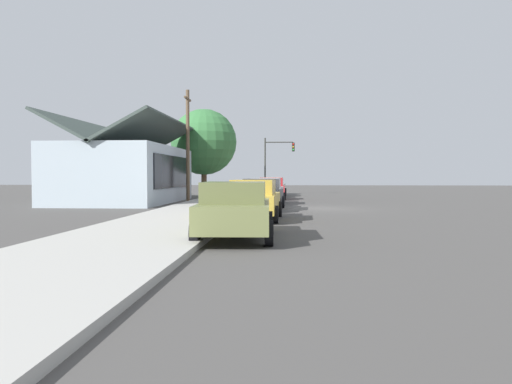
{
  "coord_description": "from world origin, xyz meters",
  "views": [
    {
      "loc": [
        -26.03,
        1.35,
        1.77
      ],
      "look_at": [
        0.32,
        3.15,
        0.86
      ],
      "focal_mm": 34.47,
      "sensor_mm": 36.0,
      "label": 1
    }
  ],
  "objects_px": {
    "shade_tree": "(204,142)",
    "car_silver": "(267,191)",
    "car_olive": "(236,210)",
    "car_mustard": "(255,199)",
    "car_ivory": "(273,187)",
    "utility_pole_wooden": "(188,143)",
    "traffic_light_main": "(277,156)",
    "car_cherry": "(271,188)",
    "fire_hydrant_red": "(250,193)",
    "car_charcoal": "(262,194)"
  },
  "relations": [
    {
      "from": "car_cherry",
      "to": "fire_hydrant_red",
      "type": "height_order",
      "value": "car_cherry"
    },
    {
      "from": "utility_pole_wooden",
      "to": "traffic_light_main",
      "type": "bearing_deg",
      "value": -24.3
    },
    {
      "from": "car_olive",
      "to": "fire_hydrant_red",
      "type": "xyz_separation_m",
      "value": [
        21.58,
        1.36,
        -0.32
      ]
    },
    {
      "from": "car_cherry",
      "to": "fire_hydrant_red",
      "type": "relative_size",
      "value": 6.37
    },
    {
      "from": "car_silver",
      "to": "car_ivory",
      "type": "relative_size",
      "value": 0.98
    },
    {
      "from": "shade_tree",
      "to": "fire_hydrant_red",
      "type": "bearing_deg",
      "value": -138.81
    },
    {
      "from": "car_cherry",
      "to": "car_ivory",
      "type": "xyz_separation_m",
      "value": [
        5.21,
        -0.01,
        0.0
      ]
    },
    {
      "from": "car_charcoal",
      "to": "car_silver",
      "type": "relative_size",
      "value": 1.01
    },
    {
      "from": "car_charcoal",
      "to": "car_ivory",
      "type": "xyz_separation_m",
      "value": [
        16.12,
        -0.04,
        -0.0
      ]
    },
    {
      "from": "car_olive",
      "to": "shade_tree",
      "type": "bearing_deg",
      "value": 9.37
    },
    {
      "from": "car_charcoal",
      "to": "traffic_light_main",
      "type": "distance_m",
      "value": 20.7
    },
    {
      "from": "shade_tree",
      "to": "car_mustard",
      "type": "bearing_deg",
      "value": -164.73
    },
    {
      "from": "car_ivory",
      "to": "fire_hydrant_red",
      "type": "distance_m",
      "value": 6.04
    },
    {
      "from": "car_olive",
      "to": "car_silver",
      "type": "height_order",
      "value": "same"
    },
    {
      "from": "car_silver",
      "to": "car_cherry",
      "type": "xyz_separation_m",
      "value": [
        5.85,
        -0.04,
        -0.0
      ]
    },
    {
      "from": "car_ivory",
      "to": "shade_tree",
      "type": "bearing_deg",
      "value": 104.05
    },
    {
      "from": "car_olive",
      "to": "utility_pole_wooden",
      "type": "relative_size",
      "value": 0.64
    },
    {
      "from": "car_mustard",
      "to": "car_silver",
      "type": "relative_size",
      "value": 0.98
    },
    {
      "from": "car_olive",
      "to": "shade_tree",
      "type": "height_order",
      "value": "shade_tree"
    },
    {
      "from": "car_cherry",
      "to": "shade_tree",
      "type": "height_order",
      "value": "shade_tree"
    },
    {
      "from": "car_mustard",
      "to": "car_ivory",
      "type": "bearing_deg",
      "value": 1.55
    },
    {
      "from": "shade_tree",
      "to": "car_silver",
      "type": "bearing_deg",
      "value": -150.62
    },
    {
      "from": "utility_pole_wooden",
      "to": "shade_tree",
      "type": "bearing_deg",
      "value": 1.06
    },
    {
      "from": "car_silver",
      "to": "traffic_light_main",
      "type": "bearing_deg",
      "value": 0.9
    },
    {
      "from": "traffic_light_main",
      "to": "fire_hydrant_red",
      "type": "relative_size",
      "value": 7.32
    },
    {
      "from": "shade_tree",
      "to": "utility_pole_wooden",
      "type": "distance_m",
      "value": 7.04
    },
    {
      "from": "car_silver",
      "to": "utility_pole_wooden",
      "type": "distance_m",
      "value": 6.94
    },
    {
      "from": "car_charcoal",
      "to": "shade_tree",
      "type": "height_order",
      "value": "shade_tree"
    },
    {
      "from": "car_olive",
      "to": "fire_hydrant_red",
      "type": "distance_m",
      "value": 21.62
    },
    {
      "from": "car_silver",
      "to": "traffic_light_main",
      "type": "distance_m",
      "value": 15.69
    },
    {
      "from": "car_cherry",
      "to": "traffic_light_main",
      "type": "bearing_deg",
      "value": -3.89
    },
    {
      "from": "fire_hydrant_red",
      "to": "traffic_light_main",
      "type": "bearing_deg",
      "value": -9.21
    },
    {
      "from": "car_cherry",
      "to": "car_charcoal",
      "type": "bearing_deg",
      "value": 176.89
    },
    {
      "from": "shade_tree",
      "to": "fire_hydrant_red",
      "type": "height_order",
      "value": "shade_tree"
    },
    {
      "from": "car_silver",
      "to": "car_cherry",
      "type": "relative_size",
      "value": 1.04
    },
    {
      "from": "car_ivory",
      "to": "shade_tree",
      "type": "height_order",
      "value": "shade_tree"
    },
    {
      "from": "car_mustard",
      "to": "car_ivory",
      "type": "relative_size",
      "value": 0.95
    },
    {
      "from": "utility_pole_wooden",
      "to": "fire_hydrant_red",
      "type": "xyz_separation_m",
      "value": [
        2.3,
        -4.0,
        -3.43
      ]
    },
    {
      "from": "car_silver",
      "to": "fire_hydrant_red",
      "type": "xyz_separation_m",
      "value": [
        5.22,
        1.47,
        -0.32
      ]
    },
    {
      "from": "shade_tree",
      "to": "car_olive",
      "type": "bearing_deg",
      "value": -168.21
    },
    {
      "from": "car_charcoal",
      "to": "shade_tree",
      "type": "relative_size",
      "value": 0.66
    },
    {
      "from": "car_silver",
      "to": "utility_pole_wooden",
      "type": "height_order",
      "value": "utility_pole_wooden"
    },
    {
      "from": "fire_hydrant_red",
      "to": "car_cherry",
      "type": "bearing_deg",
      "value": -67.24
    },
    {
      "from": "car_charcoal",
      "to": "car_ivory",
      "type": "bearing_deg",
      "value": 2.81
    },
    {
      "from": "car_ivory",
      "to": "utility_pole_wooden",
      "type": "xyz_separation_m",
      "value": [
        -8.14,
        5.52,
        3.11
      ]
    },
    {
      "from": "utility_pole_wooden",
      "to": "car_silver",
      "type": "bearing_deg",
      "value": -118.14
    },
    {
      "from": "car_ivory",
      "to": "traffic_light_main",
      "type": "bearing_deg",
      "value": 0.95
    },
    {
      "from": "car_olive",
      "to": "car_cherry",
      "type": "distance_m",
      "value": 22.21
    },
    {
      "from": "shade_tree",
      "to": "traffic_light_main",
      "type": "relative_size",
      "value": 1.38
    },
    {
      "from": "car_olive",
      "to": "car_ivory",
      "type": "distance_m",
      "value": 27.42
    }
  ]
}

